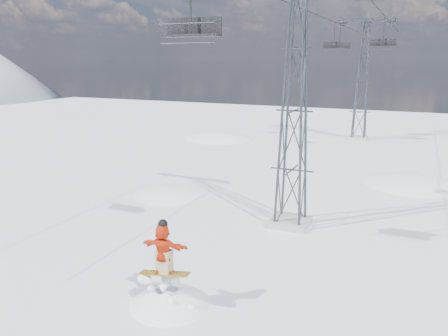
{
  "coord_description": "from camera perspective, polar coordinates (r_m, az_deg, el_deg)",
  "views": [
    {
      "loc": [
        5.86,
        -11.32,
        7.79
      ],
      "look_at": [
        -0.59,
        3.3,
        3.77
      ],
      "focal_mm": 35.0,
      "sensor_mm": 36.0,
      "label": 1
    }
  ],
  "objects": [
    {
      "name": "haul_cables",
      "position": [
        31.38,
        15.29,
        19.23
      ],
      "size": [
        4.46,
        51.0,
        0.06
      ],
      "color": "black",
      "rests_on": "ground"
    },
    {
      "name": "lift_tower_near",
      "position": [
        20.11,
        9.15,
        7.3
      ],
      "size": [
        5.2,
        1.8,
        11.43
      ],
      "color": "#999999",
      "rests_on": "ground"
    },
    {
      "name": "lift_chair_near",
      "position": [
        15.58,
        -4.23,
        17.69
      ],
      "size": [
        2.09,
        0.6,
        2.6
      ],
      "color": "black",
      "rests_on": "ground"
    },
    {
      "name": "lift_chair_extra",
      "position": [
        44.06,
        14.85,
        15.14
      ],
      "size": [
        1.93,
        0.56,
        2.39
      ],
      "color": "black",
      "rests_on": "ground"
    },
    {
      "name": "lift_chair_mid",
      "position": [
        36.58,
        20.03,
        15.03
      ],
      "size": [
        1.96,
        0.56,
        2.43
      ],
      "color": "black",
      "rests_on": "ground"
    },
    {
      "name": "lift_tower_far",
      "position": [
        44.67,
        17.58,
        10.48
      ],
      "size": [
        5.2,
        1.8,
        11.43
      ],
      "color": "#999999",
      "rests_on": "ground"
    },
    {
      "name": "snow_terrain",
      "position": [
        38.41,
        5.25,
        -12.86
      ],
      "size": [
        39.0,
        37.0,
        22.0
      ],
      "color": "white",
      "rests_on": "ground"
    },
    {
      "name": "lift_chair_far",
      "position": [
        41.21,
        14.17,
        15.22
      ],
      "size": [
        1.98,
        0.57,
        2.46
      ],
      "color": "black",
      "rests_on": "ground"
    },
    {
      "name": "ground",
      "position": [
        14.94,
        -3.18,
        -17.34
      ],
      "size": [
        120.0,
        120.0,
        0.0
      ],
      "primitive_type": "plane",
      "color": "white",
      "rests_on": "ground"
    }
  ]
}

